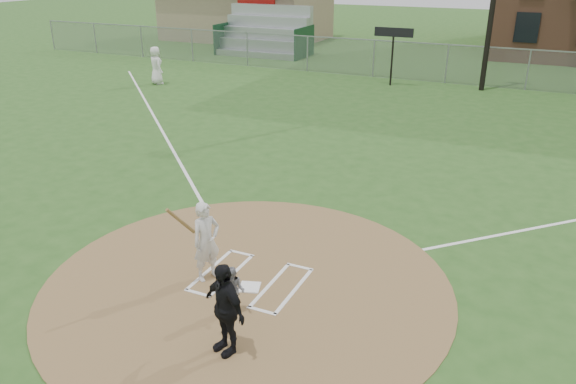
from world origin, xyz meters
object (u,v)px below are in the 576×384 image
at_px(catcher, 233,291).
at_px(ondeck_player, 156,65).
at_px(umpire, 224,308).
at_px(batter_at_plate, 206,241).
at_px(home_plate, 250,287).

bearing_deg(catcher, ondeck_player, 120.48).
bearing_deg(umpire, ondeck_player, 153.08).
bearing_deg(batter_at_plate, home_plate, 0.91).
bearing_deg(catcher, batter_at_plate, 131.72).
relative_size(catcher, umpire, 0.58).
bearing_deg(umpire, batter_at_plate, 152.82).
distance_m(home_plate, catcher, 1.02).
height_order(umpire, ondeck_player, ondeck_player).
bearing_deg(batter_at_plate, catcher, -38.07).
relative_size(umpire, batter_at_plate, 0.95).
xyz_separation_m(home_plate, umpire, (0.57, -1.89, 0.83)).
distance_m(catcher, umpire, 1.13).
xyz_separation_m(umpire, ondeck_player, (-14.49, 17.35, 0.11)).
height_order(home_plate, ondeck_player, ondeck_player).
bearing_deg(umpire, home_plate, 129.96).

